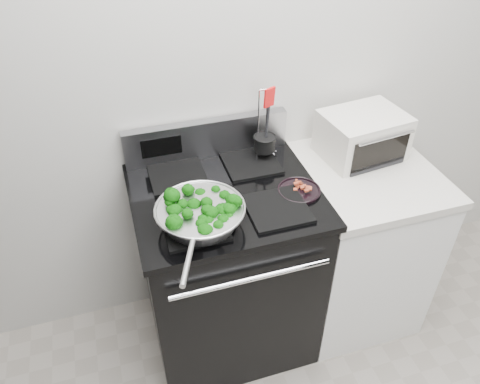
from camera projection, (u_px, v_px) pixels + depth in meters
name	position (u px, v px, depth m)	size (l,w,h in m)	color
back_wall	(268.00, 63.00, 2.05)	(4.00, 0.02, 2.70)	#B7B6AE
gas_range	(227.00, 267.00, 2.26)	(0.79, 0.69, 1.13)	black
counter	(353.00, 242.00, 2.43)	(0.62, 0.68, 0.92)	white
skillet	(200.00, 214.00, 1.78)	(0.35, 0.53, 0.07)	silver
broccoli_pile	(200.00, 210.00, 1.77)	(0.27, 0.27, 0.10)	black
bacon_plate	(299.00, 188.00, 1.97)	(0.18, 0.18, 0.04)	black
utensil_holder	(265.00, 147.00, 2.14)	(0.12, 0.12, 0.36)	silver
toaster_oven	(362.00, 135.00, 2.19)	(0.40, 0.33, 0.21)	silver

